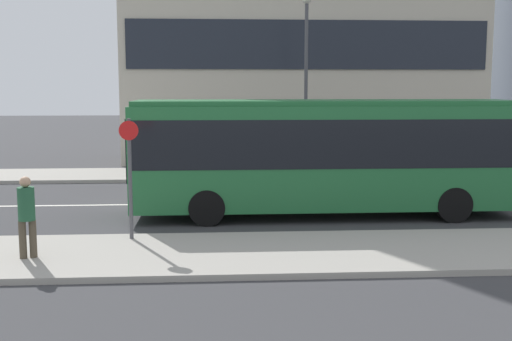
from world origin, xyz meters
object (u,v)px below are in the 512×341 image
object	(u,v)px
parked_car_0	(483,166)
pedestrian_near_stop	(27,212)
street_lamp	(306,66)
bus_stop_sign	(130,169)
city_bus	(325,150)

from	to	relation	value
parked_car_0	pedestrian_near_stop	size ratio (longest dim) A/B	2.53
parked_car_0	street_lamp	size ratio (longest dim) A/B	0.61
bus_stop_sign	parked_car_0	bearing A→B (deg)	35.38
parked_car_0	pedestrian_near_stop	distance (m)	17.13
city_bus	pedestrian_near_stop	size ratio (longest dim) A/B	6.33
pedestrian_near_stop	street_lamp	size ratio (longest dim) A/B	0.24
city_bus	pedestrian_near_stop	world-z (taller)	city_bus
parked_car_0	bus_stop_sign	xyz separation A→B (m)	(-11.97, -8.50, 1.09)
pedestrian_near_stop	bus_stop_sign	bearing A→B (deg)	-160.17
bus_stop_sign	street_lamp	distance (m)	12.25
city_bus	parked_car_0	bearing A→B (deg)	38.75
bus_stop_sign	street_lamp	bearing A→B (deg)	62.25
city_bus	bus_stop_sign	bearing A→B (deg)	-148.76
parked_car_0	street_lamp	world-z (taller)	street_lamp
bus_stop_sign	street_lamp	size ratio (longest dim) A/B	0.40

